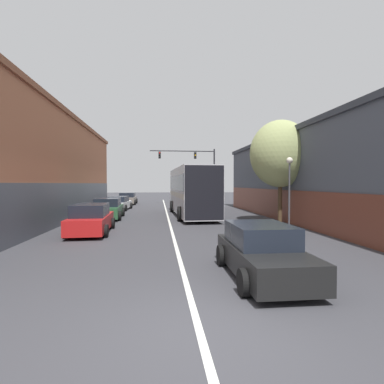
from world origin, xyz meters
TOP-DOWN VIEW (x-y plane):
  - ground_plane at (0.00, 0.00)m, footprint 160.00×160.00m
  - lane_center_line at (0.00, 17.59)m, footprint 0.14×47.18m
  - building_left_brick at (-9.96, 15.44)m, footprint 7.28×28.76m
  - building_right_storefront at (10.91, 13.47)m, footprint 7.17×27.73m
  - bus at (1.85, 18.01)m, footprint 3.09×10.58m
  - hatchback_foreground at (2.08, 2.77)m, footprint 1.96×4.05m
  - parked_car_left_near at (-4.42, 31.74)m, footprint 2.16×4.32m
  - parked_car_left_mid at (-4.26, 16.89)m, footprint 2.14×4.61m
  - parked_car_left_far at (-4.07, 10.54)m, footprint 2.12×4.57m
  - parked_car_left_distant at (-4.43, 23.93)m, footprint 2.23×4.78m
  - traffic_signal_gantry at (3.80, 31.17)m, footprint 7.90×0.36m
  - street_lamp at (6.50, 10.88)m, footprint 0.35×0.35m
  - street_tree_near at (6.96, 13.23)m, footprint 3.84×3.46m

SIDE VIEW (x-z plane):
  - ground_plane at x=0.00m, z-range 0.00..0.00m
  - lane_center_line at x=0.00m, z-range 0.00..0.01m
  - parked_car_left_distant at x=-4.43m, z-range -0.03..1.27m
  - hatchback_foreground at x=2.08m, z-range -0.04..1.36m
  - parked_car_left_near at x=-4.42m, z-range -0.03..1.37m
  - parked_car_left_far at x=-4.07m, z-range -0.04..1.44m
  - parked_car_left_mid at x=-4.26m, z-range -0.03..1.43m
  - bus at x=1.85m, z-range 0.22..3.89m
  - street_lamp at x=6.50m, z-range 0.49..4.45m
  - building_right_storefront at x=10.91m, z-range 0.12..6.09m
  - building_left_brick at x=-9.96m, z-range 0.12..7.35m
  - street_tree_near at x=6.96m, z-range 1.13..7.63m
  - traffic_signal_gantry at x=3.80m, z-range 1.50..8.23m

